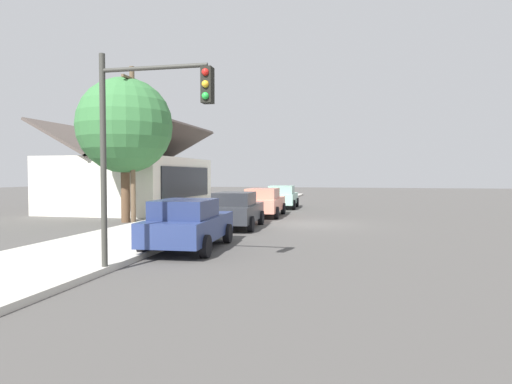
% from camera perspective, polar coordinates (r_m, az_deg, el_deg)
% --- Properties ---
extents(ground_plane, '(120.00, 120.00, 0.00)m').
position_cam_1_polar(ground_plane, '(21.34, 6.45, -4.11)').
color(ground_plane, '#4C4947').
extents(sidewalk_curb, '(60.00, 4.20, 0.16)m').
position_cam_1_polar(sidewalk_curb, '(22.61, -7.84, -3.55)').
color(sidewalk_curb, beige).
rests_on(sidewalk_curb, ground).
extents(car_navy, '(4.57, 2.23, 1.59)m').
position_cam_1_polar(car_navy, '(14.19, -8.63, -4.03)').
color(car_navy, navy).
rests_on(car_navy, ground).
extents(car_charcoal, '(4.57, 2.16, 1.59)m').
position_cam_1_polar(car_charcoal, '(19.66, -2.53, -2.26)').
color(car_charcoal, '#2D3035').
rests_on(car_charcoal, ground).
extents(car_coral, '(4.91, 2.18, 1.59)m').
position_cam_1_polar(car_coral, '(25.05, 0.99, -1.27)').
color(car_coral, '#EA8C75').
rests_on(car_coral, ground).
extents(car_seafoam, '(4.39, 2.20, 1.59)m').
position_cam_1_polar(car_seafoam, '(31.12, 3.36, -0.59)').
color(car_seafoam, '#9ED1BC').
rests_on(car_seafoam, ground).
extents(storefront_building, '(10.29, 7.92, 5.56)m').
position_cam_1_polar(storefront_building, '(30.21, -15.56, 1.22)').
color(storefront_building, silver).
rests_on(storefront_building, ground).
extents(shade_tree, '(4.64, 4.64, 7.07)m').
position_cam_1_polar(shade_tree, '(22.96, -16.41, 8.09)').
color(shade_tree, brown).
rests_on(shade_tree, ground).
extents(traffic_light_main, '(0.37, 2.79, 5.20)m').
position_cam_1_polar(traffic_light_main, '(10.73, -14.11, 8.23)').
color(traffic_light_main, '#383833').
rests_on(traffic_light_main, ground).
extents(utility_pole_wooden, '(1.80, 0.24, 7.50)m').
position_cam_1_polar(utility_pole_wooden, '(22.32, -15.48, 6.21)').
color(utility_pole_wooden, brown).
rests_on(utility_pole_wooden, ground).
extents(fire_hydrant_red, '(0.22, 0.22, 0.71)m').
position_cam_1_polar(fire_hydrant_red, '(26.14, -1.77, -1.83)').
color(fire_hydrant_red, red).
rests_on(fire_hydrant_red, sidewalk_curb).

